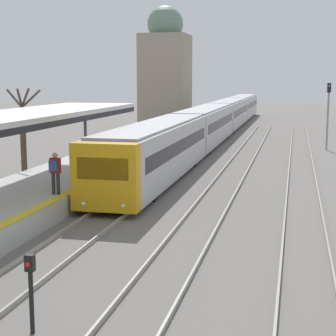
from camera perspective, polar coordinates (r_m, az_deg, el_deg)
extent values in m
cube|color=black|center=(20.41, -13.08, 4.09)|extent=(0.08, 24.06, 0.24)
cylinder|color=#47474C|center=(30.11, -8.39, 3.16)|extent=(0.16, 0.16, 2.96)
cylinder|color=#2D2D33|center=(22.66, -11.56, -1.55)|extent=(0.14, 0.14, 0.85)
cylinder|color=#2D2D33|center=(22.58, -11.10, -1.58)|extent=(0.14, 0.14, 0.85)
cube|color=maroon|center=(22.50, -11.38, 0.25)|extent=(0.40, 0.22, 0.60)
sphere|color=tan|center=(22.44, -11.42, 1.27)|extent=(0.22, 0.22, 0.22)
cube|color=#334C8E|center=(22.32, -11.60, 0.23)|extent=(0.30, 0.18, 0.40)
cube|color=gold|center=(21.93, -6.37, -0.92)|extent=(2.68, 0.70, 2.67)
cube|color=black|center=(21.56, -6.68, -0.09)|extent=(2.09, 0.04, 0.86)
sphere|color=#EFEACC|center=(22.10, -8.59, -3.64)|extent=(0.16, 0.16, 0.16)
sphere|color=#EFEACC|center=(21.57, -4.60, -3.87)|extent=(0.16, 0.16, 0.16)
cube|color=#B7B7BC|center=(29.92, -1.09, 1.80)|extent=(2.68, 16.14, 2.67)
cube|color=gray|center=(29.78, -1.10, 4.47)|extent=(2.35, 15.81, 0.12)
cube|color=black|center=(29.88, -1.09, 2.36)|extent=(2.70, 14.85, 0.70)
cylinder|color=black|center=(25.48, -6.41, -2.40)|extent=(0.12, 0.70, 0.70)
cylinder|color=black|center=(24.83, -1.44, -2.64)|extent=(0.12, 0.70, 0.70)
cylinder|color=black|center=(35.40, -0.84, 0.89)|extent=(0.12, 0.70, 0.70)
cylinder|color=black|center=(34.94, 2.79, 0.77)|extent=(0.12, 0.70, 0.70)
cube|color=#B7B7BC|center=(46.01, 3.85, 4.34)|extent=(2.68, 16.14, 2.67)
cube|color=gray|center=(45.92, 3.87, 6.07)|extent=(2.35, 15.81, 0.12)
cube|color=black|center=(45.99, 3.86, 4.70)|extent=(2.70, 14.85, 0.70)
cylinder|color=black|center=(41.21, 1.13, 2.05)|extent=(0.12, 0.70, 0.70)
cylinder|color=black|center=(40.81, 4.26, 1.95)|extent=(0.12, 0.70, 0.70)
cylinder|color=black|center=(51.46, 3.50, 3.44)|extent=(0.12, 0.70, 0.70)
cylinder|color=black|center=(51.14, 6.02, 3.37)|extent=(0.12, 0.70, 0.70)
cube|color=#B7B7BC|center=(62.31, 6.23, 5.54)|extent=(2.68, 16.14, 2.67)
cube|color=gray|center=(62.24, 6.26, 6.82)|extent=(2.35, 15.81, 0.12)
cube|color=black|center=(62.29, 6.24, 5.81)|extent=(2.70, 14.85, 0.70)
cylinder|color=black|center=(57.36, 4.47, 4.01)|extent=(0.12, 0.70, 0.70)
cylinder|color=black|center=(57.08, 6.74, 3.95)|extent=(0.12, 0.70, 0.70)
cylinder|color=black|center=(67.72, 5.77, 4.76)|extent=(0.12, 0.70, 0.70)
cylinder|color=black|center=(67.48, 7.69, 4.71)|extent=(0.12, 0.70, 0.70)
cube|color=#B7B7BC|center=(78.68, 7.63, 6.24)|extent=(2.68, 16.14, 2.67)
cube|color=gray|center=(78.63, 7.65, 7.26)|extent=(2.35, 15.81, 0.12)
cube|color=black|center=(78.67, 7.64, 6.45)|extent=(2.70, 14.85, 0.70)
cylinder|color=black|center=(73.66, 6.35, 5.10)|extent=(0.12, 0.70, 0.70)
cylinder|color=black|center=(73.44, 8.12, 5.05)|extent=(0.12, 0.70, 0.70)
cylinder|color=black|center=(84.07, 7.17, 5.57)|extent=(0.12, 0.70, 0.70)
cylinder|color=black|center=(83.88, 8.72, 5.53)|extent=(0.12, 0.70, 0.70)
cylinder|color=black|center=(12.58, -13.70, -13.13)|extent=(0.10, 0.10, 1.39)
cube|color=black|center=(12.28, -13.85, -9.35)|extent=(0.20, 0.14, 0.36)
sphere|color=red|center=(12.20, -14.05, -9.47)|extent=(0.11, 0.11, 0.11)
cylinder|color=gray|center=(44.19, 15.93, 5.01)|extent=(0.14, 0.14, 5.06)
cube|color=black|center=(44.10, 16.05, 7.84)|extent=(0.28, 0.20, 0.70)
sphere|color=green|center=(43.98, 16.07, 8.02)|extent=(0.14, 0.14, 0.14)
cube|color=gray|center=(60.95, -0.28, 8.72)|extent=(4.95, 4.95, 10.03)
sphere|color=slate|center=(61.22, -0.28, 14.41)|extent=(3.81, 3.81, 3.81)
cylinder|color=#4C3D2D|center=(31.42, -14.45, 1.64)|extent=(0.32, 0.32, 2.96)
cylinder|color=#4C3D2D|center=(31.21, -14.62, 6.05)|extent=(0.36, 1.42, 1.96)
cylinder|color=#4C3D2D|center=(31.21, -14.62, 5.99)|extent=(2.25, 0.12, 1.91)
cylinder|color=#4C3D2D|center=(31.21, -14.62, 6.05)|extent=(0.36, 1.42, 1.96)
cylinder|color=#4C3D2D|center=(31.21, -14.62, 5.99)|extent=(2.15, 0.88, 1.91)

